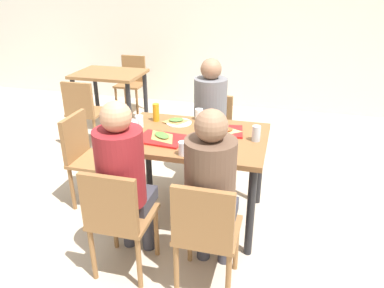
{
  "coord_description": "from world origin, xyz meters",
  "views": [
    {
      "loc": [
        0.69,
        -2.64,
        1.94
      ],
      "look_at": [
        0.0,
        0.0,
        0.7
      ],
      "focal_mm": 34.39,
      "sensor_mm": 36.0,
      "label": 1
    }
  ],
  "objects": [
    {
      "name": "ground_plane",
      "position": [
        0.0,
        0.0,
        -0.01
      ],
      "size": [
        10.0,
        10.0,
        0.02
      ],
      "primitive_type": "cube",
      "color": "#B7A893"
    },
    {
      "name": "back_wall",
      "position": [
        0.0,
        3.2,
        1.4
      ],
      "size": [
        10.0,
        0.1,
        2.8
      ],
      "primitive_type": "cube",
      "color": "silver",
      "rests_on": "ground_plane"
    },
    {
      "name": "main_table",
      "position": [
        0.0,
        0.0,
        0.68
      ],
      "size": [
        1.2,
        0.85,
        0.78
      ],
      "color": "brown",
      "rests_on": "ground_plane"
    },
    {
      "name": "chair_near_left",
      "position": [
        -0.3,
        -0.81,
        0.5
      ],
      "size": [
        0.4,
        0.4,
        0.85
      ],
      "color": "olive",
      "rests_on": "ground_plane"
    },
    {
      "name": "chair_near_right",
      "position": [
        0.3,
        -0.81,
        0.5
      ],
      "size": [
        0.4,
        0.4,
        0.85
      ],
      "color": "olive",
      "rests_on": "ground_plane"
    },
    {
      "name": "chair_far_side",
      "position": [
        0.0,
        0.81,
        0.5
      ],
      "size": [
        0.4,
        0.4,
        0.85
      ],
      "color": "olive",
      "rests_on": "ground_plane"
    },
    {
      "name": "chair_left_end",
      "position": [
        -0.98,
        0.0,
        0.5
      ],
      "size": [
        0.4,
        0.4,
        0.85
      ],
      "color": "olive",
      "rests_on": "ground_plane"
    },
    {
      "name": "person_in_red",
      "position": [
        -0.3,
        -0.67,
        0.74
      ],
      "size": [
        0.32,
        0.42,
        1.26
      ],
      "color": "#383842",
      "rests_on": "ground_plane"
    },
    {
      "name": "person_in_brown_jacket",
      "position": [
        0.3,
        -0.67,
        0.74
      ],
      "size": [
        0.32,
        0.42,
        1.26
      ],
      "color": "#383842",
      "rests_on": "ground_plane"
    },
    {
      "name": "person_far_side",
      "position": [
        -0.0,
        0.67,
        0.74
      ],
      "size": [
        0.32,
        0.42,
        1.26
      ],
      "color": "#383842",
      "rests_on": "ground_plane"
    },
    {
      "name": "tray_red_near",
      "position": [
        -0.21,
        -0.15,
        0.79
      ],
      "size": [
        0.38,
        0.29,
        0.02
      ],
      "primitive_type": "cube",
      "rotation": [
        0.0,
        0.0,
        -0.09
      ],
      "color": "red",
      "rests_on": "main_table"
    },
    {
      "name": "tray_red_far",
      "position": [
        0.21,
        0.13,
        0.79
      ],
      "size": [
        0.39,
        0.31,
        0.02
      ],
      "primitive_type": "cube",
      "rotation": [
        0.0,
        0.0,
        0.14
      ],
      "color": "red",
      "rests_on": "main_table"
    },
    {
      "name": "paper_plate_center",
      "position": [
        -0.18,
        0.24,
        0.78
      ],
      "size": [
        0.22,
        0.22,
        0.01
      ],
      "primitive_type": "cylinder",
      "color": "white",
      "rests_on": "main_table"
    },
    {
      "name": "paper_plate_near_edge",
      "position": [
        0.18,
        -0.24,
        0.78
      ],
      "size": [
        0.22,
        0.22,
        0.01
      ],
      "primitive_type": "cylinder",
      "color": "white",
      "rests_on": "main_table"
    },
    {
      "name": "pizza_slice_a",
      "position": [
        -0.21,
        -0.13,
        0.8
      ],
      "size": [
        0.26,
        0.26,
        0.02
      ],
      "color": "#C68C47",
      "rests_on": "tray_red_near"
    },
    {
      "name": "pizza_slice_b",
      "position": [
        0.23,
        0.12,
        0.8
      ],
      "size": [
        0.25,
        0.18,
        0.02
      ],
      "color": "#DBAD60",
      "rests_on": "tray_red_far"
    },
    {
      "name": "pizza_slice_c",
      "position": [
        -0.21,
        0.25,
        0.8
      ],
      "size": [
        0.23,
        0.21,
        0.02
      ],
      "color": "#C68C47",
      "rests_on": "paper_plate_center"
    },
    {
      "name": "plastic_cup_a",
      "position": [
        -0.03,
        0.36,
        0.83
      ],
      "size": [
        0.07,
        0.07,
        0.1
      ],
      "primitive_type": "cylinder",
      "color": "white",
      "rests_on": "main_table"
    },
    {
      "name": "plastic_cup_b",
      "position": [
        0.03,
        -0.36,
        0.83
      ],
      "size": [
        0.07,
        0.07,
        0.1
      ],
      "primitive_type": "cylinder",
      "color": "white",
      "rests_on": "main_table"
    },
    {
      "name": "plastic_cup_c",
      "position": [
        -0.48,
        0.06,
        0.83
      ],
      "size": [
        0.07,
        0.07,
        0.1
      ],
      "primitive_type": "cylinder",
      "color": "white",
      "rests_on": "main_table"
    },
    {
      "name": "plastic_cup_d",
      "position": [
        0.12,
        0.28,
        0.83
      ],
      "size": [
        0.07,
        0.07,
        0.1
      ],
      "primitive_type": "cylinder",
      "color": "white",
      "rests_on": "main_table"
    },
    {
      "name": "soda_can",
      "position": [
        0.51,
        0.02,
        0.84
      ],
      "size": [
        0.07,
        0.07,
        0.12
      ],
      "primitive_type": "cylinder",
      "color": "#B7BCC6",
      "rests_on": "main_table"
    },
    {
      "name": "condiment_bottle",
      "position": [
        -0.39,
        0.24,
        0.86
      ],
      "size": [
        0.06,
        0.06,
        0.16
      ],
      "primitive_type": "cylinder",
      "color": "orange",
      "rests_on": "main_table"
    },
    {
      "name": "foil_bundle",
      "position": [
        -0.51,
        -0.02,
        0.83
      ],
      "size": [
        0.1,
        0.1,
        0.1
      ],
      "primitive_type": "sphere",
      "color": "silver",
      "rests_on": "main_table"
    },
    {
      "name": "background_table",
      "position": [
        -1.63,
        1.82,
        0.64
      ],
      "size": [
        0.9,
        0.7,
        0.78
      ],
      "color": "olive",
      "rests_on": "ground_plane"
    },
    {
      "name": "background_chair_near",
      "position": [
        -1.63,
        1.08,
        0.5
      ],
      "size": [
        0.4,
        0.4,
        0.85
      ],
      "color": "olive",
      "rests_on": "ground_plane"
    },
    {
      "name": "background_chair_far",
      "position": [
        -1.63,
        2.55,
        0.5
      ],
      "size": [
        0.4,
        0.4,
        0.85
      ],
      "color": "olive",
      "rests_on": "ground_plane"
    }
  ]
}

